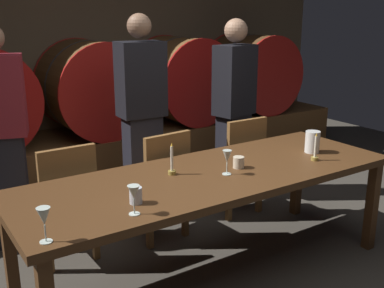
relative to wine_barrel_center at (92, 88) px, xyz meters
name	(u,v)px	position (x,y,z in m)	size (l,w,h in m)	color
ground_plane	(237,287)	(-0.01, -2.39, -1.01)	(8.88, 8.88, 0.00)	#3F3A33
back_wall	(70,42)	(-0.01, 0.55, 0.43)	(6.83, 0.24, 2.87)	brown
barrel_shelf	(95,158)	(-0.01, 0.00, -0.74)	(6.15, 0.90, 0.53)	brown
wine_barrel_center	(92,88)	(0.00, 0.00, 0.00)	(0.96, 0.84, 0.96)	brown
wine_barrel_right	(182,80)	(1.08, 0.00, 0.00)	(0.96, 0.84, 0.96)	brown
wine_barrel_far_right	(251,73)	(2.11, 0.00, 0.00)	(0.96, 0.84, 0.96)	#513319
dining_table	(211,182)	(-0.05, -2.14, -0.33)	(2.60, 0.89, 0.73)	#4C2D16
chair_left	(65,197)	(-0.80, -1.43, -0.52)	(0.40, 0.40, 0.88)	brown
chair_center	(160,180)	(-0.06, -1.49, -0.52)	(0.43, 0.43, 0.88)	brown
chair_right	(238,161)	(0.75, -1.45, -0.52)	(0.41, 0.41, 0.88)	brown
guest_left	(1,138)	(-1.09, -0.95, -0.15)	(0.44, 0.35, 1.68)	black
guest_center	(142,117)	(0.03, -1.03, -0.11)	(0.39, 0.26, 1.74)	black
guest_right	(234,108)	(0.99, -1.07, -0.13)	(0.42, 0.31, 1.69)	black
candle_left	(172,166)	(-0.27, -2.03, -0.21)	(0.05, 0.05, 0.21)	olive
candle_right	(315,153)	(0.73, -2.33, -0.21)	(0.05, 0.05, 0.20)	olive
pitcher	(312,142)	(0.86, -2.18, -0.19)	(0.11, 0.11, 0.16)	white
wine_glass_left	(44,218)	(-1.23, -2.50, -0.15)	(0.07, 0.07, 0.17)	silver
wine_glass_center	(134,193)	(-0.76, -2.45, -0.15)	(0.07, 0.07, 0.16)	silver
wine_glass_right	(227,157)	(0.02, -2.22, -0.15)	(0.06, 0.06, 0.16)	silver
cup_left	(136,195)	(-0.68, -2.32, -0.22)	(0.07, 0.07, 0.09)	silver
cup_right	(239,162)	(0.17, -2.16, -0.23)	(0.08, 0.08, 0.08)	beige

